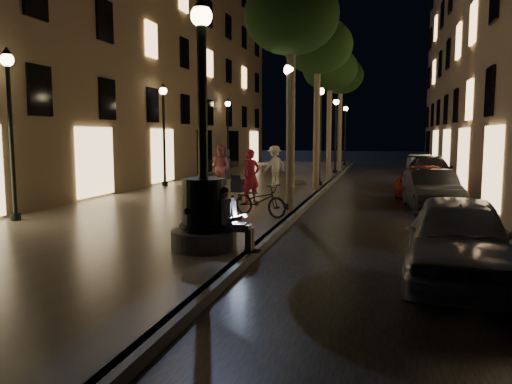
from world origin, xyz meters
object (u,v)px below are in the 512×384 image
(tree_second, at_px, (318,47))
(bicycle, at_px, (260,200))
(tree_far, at_px, (341,77))
(lamp_curb_c, at_px, (336,125))
(tree_near, at_px, (291,18))
(lamp_left_c, at_px, (228,125))
(lamp_curb_d, at_px, (345,127))
(lamp_curb_b, at_px, (320,122))
(pedestrian_blue, at_px, (223,166))
(fountain_lamppost, at_px, (204,202))
(pedestrian_pink, at_px, (221,167))
(lamp_left_a, at_px, (10,112))
(stroller, at_px, (240,186))
(car_fifth, at_px, (420,164))
(car_front, at_px, (458,238))
(lamp_left_b, at_px, (164,121))
(pedestrian_dark, at_px, (226,164))
(car_rear, at_px, (430,172))
(tree_third, at_px, (330,70))
(seated_man_laptop, at_px, (231,217))
(lamp_curb_a, at_px, (289,115))
(pedestrian_white, at_px, (275,165))
(pedestrian_red, at_px, (251,176))
(car_third, at_px, (424,181))
(car_second, at_px, (431,191))

(tree_second, height_order, bicycle, tree_second)
(tree_far, xyz_separation_m, lamp_curb_c, (-0.08, -2.00, -3.20))
(tree_near, distance_m, tree_far, 18.00)
(tree_second, distance_m, lamp_left_c, 12.71)
(tree_second, relative_size, lamp_curb_d, 1.54)
(lamp_curb_b, xyz_separation_m, pedestrian_blue, (-4.55, -0.88, -2.15))
(fountain_lamppost, height_order, pedestrian_pink, fountain_lamppost)
(lamp_left_a, height_order, stroller, lamp_left_a)
(lamp_curb_d, distance_m, bicycle, 25.74)
(lamp_curb_d, height_order, lamp_left_c, same)
(lamp_left_a, xyz_separation_m, car_fifth, (12.51, 23.81, -2.59))
(fountain_lamppost, height_order, car_front, fountain_lamppost)
(lamp_left_c, xyz_separation_m, car_fifth, (12.51, 3.81, -2.59))
(tree_far, distance_m, lamp_curb_b, 10.50)
(lamp_left_b, bearing_deg, lamp_curb_b, 15.73)
(fountain_lamppost, relative_size, bicycle, 2.82)
(pedestrian_pink, distance_m, pedestrian_dark, 5.05)
(car_front, bearing_deg, tree_near, 128.91)
(lamp_left_b, xyz_separation_m, lamp_left_c, (0.00, 10.00, 0.00))
(tree_second, relative_size, lamp_left_a, 1.54)
(tree_second, height_order, pedestrian_pink, tree_second)
(car_rear, distance_m, pedestrian_dark, 10.70)
(tree_third, bearing_deg, seated_man_laptop, -90.28)
(lamp_curb_c, xyz_separation_m, lamp_left_c, (-7.10, 0.00, 0.00))
(lamp_curb_a, relative_size, pedestrian_white, 2.54)
(lamp_left_c, bearing_deg, pedestrian_red, -69.53)
(car_third, height_order, pedestrian_white, pedestrian_white)
(lamp_curb_a, xyz_separation_m, stroller, (-2.21, 1.94, -2.52))
(lamp_left_c, distance_m, car_third, 15.43)
(tree_near, height_order, pedestrian_blue, tree_near)
(lamp_curb_b, xyz_separation_m, lamp_curb_d, (0.00, 16.00, 0.00))
(lamp_curb_d, xyz_separation_m, stroller, (-2.21, -22.06, -2.52))
(lamp_curb_c, relative_size, pedestrian_blue, 2.71)
(pedestrian_white, bearing_deg, tree_third, -164.07)
(tree_second, xyz_separation_m, lamp_curb_d, (-0.10, 18.00, -3.10))
(tree_near, xyz_separation_m, pedestrian_red, (-1.62, 1.18, -5.08))
(bicycle, bearing_deg, car_second, -31.49)
(lamp_left_b, height_order, bicycle, lamp_left_b)
(tree_near, relative_size, lamp_curb_c, 1.52)
(lamp_curb_c, bearing_deg, car_second, -71.76)
(car_fifth, relative_size, pedestrian_red, 2.04)
(lamp_left_b, relative_size, pedestrian_pink, 2.46)
(fountain_lamppost, relative_size, car_front, 1.17)
(pedestrian_pink, bearing_deg, lamp_curb_c, -92.84)
(pedestrian_red, distance_m, bicycle, 3.00)
(tree_near, xyz_separation_m, lamp_curb_a, (-0.05, 0.00, -3.00))
(car_second, bearing_deg, pedestrian_white, 135.01)
(lamp_curb_c, bearing_deg, car_front, -79.12)
(lamp_left_c, distance_m, pedestrian_blue, 9.49)
(pedestrian_pink, bearing_deg, car_second, 177.48)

